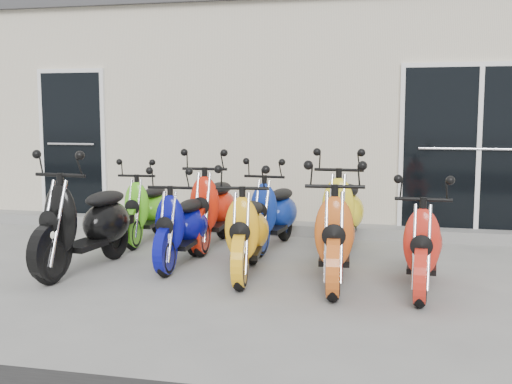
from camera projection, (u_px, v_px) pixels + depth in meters
The scene contains 15 objects.
ground at pixel (243, 267), 6.95m from camera, with size 80.00×80.00×0.00m, color gray.
building at pixel (313, 116), 11.78m from camera, with size 14.00×6.00×3.20m, color beige.
roof_cap at pixel (314, 22), 11.57m from camera, with size 14.20×6.20×0.16m, color #3F3F42.
front_step at pixel (279, 228), 8.89m from camera, with size 14.00×0.40×0.15m, color gray.
door_left at pixel (73, 140), 9.62m from camera, with size 1.07×0.08×2.22m, color black.
door_right at pixel (479, 144), 8.30m from camera, with size 2.02×0.08×2.22m, color black.
scooter_front_black at pixel (85, 210), 6.73m from camera, with size 0.64×1.77×1.31m, color black, non-canonical shape.
scooter_front_blue at pixel (181, 215), 6.96m from camera, with size 0.55×1.51×1.12m, color #080B83, non-canonical shape.
scooter_front_orange_a at pixel (247, 220), 6.49m from camera, with size 0.58×1.60×1.18m, color yellow, non-canonical shape.
scooter_front_orange_b at pixel (335, 221), 6.18m from camera, with size 0.61×1.69×1.25m, color #D95E1C, non-canonical shape.
scooter_front_red at pixel (423, 232), 5.95m from camera, with size 0.56×1.54×1.14m, color red, non-canonical shape.
scooter_back_green at pixel (147, 200), 8.25m from camera, with size 0.54×1.50×1.11m, color #56C51C, non-canonical shape.
scooter_back_red at pixel (213, 197), 7.94m from camera, with size 0.62×1.69×1.25m, color red, non-canonical shape.
scooter_back_blue at pixel (274, 202), 7.84m from camera, with size 0.56×1.55×1.14m, color navy, non-canonical shape.
scooter_back_yellow at pixel (343, 200), 7.55m from camera, with size 0.63×1.73×1.28m, color yellow, non-canonical shape.
Camera 1 is at (1.69, -6.58, 1.67)m, focal length 45.00 mm.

